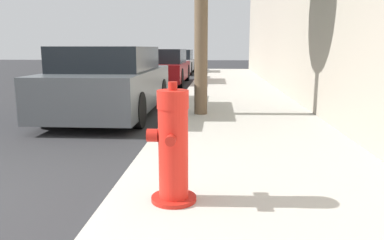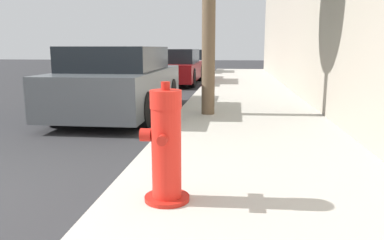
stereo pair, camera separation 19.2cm
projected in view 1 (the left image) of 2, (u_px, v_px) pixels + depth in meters
name	position (u px, v px, depth m)	size (l,w,h in m)	color
sidewalk_slab	(278.00, 227.00, 2.74)	(2.75, 40.00, 0.13)	#B7B2A8
fire_hydrant	(173.00, 148.00, 2.98)	(0.39, 0.39, 0.97)	red
parked_car_near	(112.00, 82.00, 7.61)	(1.80, 4.27, 1.38)	#4C5156
parked_car_mid	(163.00, 67.00, 14.20)	(1.75, 4.50, 1.31)	maroon
parked_car_far	(177.00, 62.00, 19.95)	(1.79, 3.93, 1.27)	#B7B7BC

